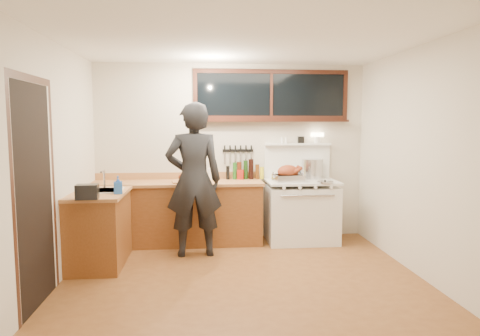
{
  "coord_description": "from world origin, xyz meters",
  "views": [
    {
      "loc": [
        -0.45,
        -4.64,
        1.73
      ],
      "look_at": [
        0.05,
        0.85,
        1.15
      ],
      "focal_mm": 32.0,
      "sensor_mm": 36.0,
      "label": 1
    }
  ],
  "objects": [
    {
      "name": "cutting_board",
      "position": [
        -0.67,
        1.36,
        0.95
      ],
      "size": [
        0.42,
        0.34,
        0.14
      ],
      "color": "#AA7343",
      "rests_on": "counter_back"
    },
    {
      "name": "vintage_stove",
      "position": [
        1.0,
        1.41,
        0.47
      ],
      "size": [
        1.02,
        0.74,
        1.59
      ],
      "color": "white",
      "rests_on": "ground"
    },
    {
      "name": "man",
      "position": [
        -0.55,
        0.87,
        1.0
      ],
      "size": [
        0.76,
        0.53,
        2.0
      ],
      "color": "black",
      "rests_on": "ground"
    },
    {
      "name": "stockpot",
      "position": [
        1.2,
        1.59,
        1.05
      ],
      "size": [
        0.42,
        0.42,
        0.3
      ],
      "color": "silver",
      "rests_on": "vintage_stove"
    },
    {
      "name": "toaster",
      "position": [
        -1.7,
        0.12,
        0.98
      ],
      "size": [
        0.25,
        0.18,
        0.16
      ],
      "color": "black",
      "rests_on": "counter_left"
    },
    {
      "name": "coffee_tin",
      "position": [
        0.13,
        1.62,
        0.97
      ],
      "size": [
        0.11,
        0.1,
        0.14
      ],
      "color": "maroon",
      "rests_on": "counter_back"
    },
    {
      "name": "saucepan",
      "position": [
        0.98,
        1.7,
        0.96
      ],
      "size": [
        0.18,
        0.29,
        0.12
      ],
      "color": "silver",
      "rests_on": "vintage_stove"
    },
    {
      "name": "pot_lid",
      "position": [
        1.27,
        1.13,
        0.91
      ],
      "size": [
        0.25,
        0.25,
        0.04
      ],
      "color": "silver",
      "rests_on": "vintage_stove"
    },
    {
      "name": "bottle_cluster",
      "position": [
        0.21,
        1.63,
        1.03
      ],
      "size": [
        0.56,
        0.07,
        0.3
      ],
      "color": "black",
      "rests_on": "counter_back"
    },
    {
      "name": "counter_left",
      "position": [
        -1.7,
        0.62,
        0.45
      ],
      "size": [
        0.64,
        1.09,
        0.9
      ],
      "color": "brown",
      "rests_on": "ground"
    },
    {
      "name": "sink_unit",
      "position": [
        -1.68,
        0.7,
        0.85
      ],
      "size": [
        0.5,
        0.45,
        0.37
      ],
      "color": "white",
      "rests_on": "counter_left"
    },
    {
      "name": "knife_strip",
      "position": [
        0.1,
        1.73,
        1.31
      ],
      "size": [
        0.46,
        0.03,
        0.28
      ],
      "color": "black",
      "rests_on": "room_shell"
    },
    {
      "name": "left_doorway",
      "position": [
        -1.99,
        -0.55,
        1.09
      ],
      "size": [
        0.02,
        1.04,
        2.17
      ],
      "color": "black",
      "rests_on": "ground"
    },
    {
      "name": "pitcher",
      "position": [
        -0.34,
        1.61,
        0.99
      ],
      "size": [
        0.12,
        0.12,
        0.17
      ],
      "color": "white",
      "rests_on": "counter_back"
    },
    {
      "name": "soap_bottle",
      "position": [
        -1.43,
        0.45,
        1.01
      ],
      "size": [
        0.11,
        0.11,
        0.21
      ],
      "color": "blue",
      "rests_on": "counter_left"
    },
    {
      "name": "back_window",
      "position": [
        0.6,
        1.72,
        2.06
      ],
      "size": [
        2.32,
        0.13,
        0.77
      ],
      "color": "black",
      "rests_on": "room_shell"
    },
    {
      "name": "ground_plane",
      "position": [
        0.0,
        0.0,
        -0.01
      ],
      "size": [
        4.0,
        3.5,
        0.02
      ],
      "primitive_type": "cube",
      "color": "brown"
    },
    {
      "name": "roast_turkey",
      "position": [
        0.78,
        1.32,
        1.0
      ],
      "size": [
        0.44,
        0.35,
        0.24
      ],
      "color": "silver",
      "rests_on": "vintage_stove"
    },
    {
      "name": "counter_back",
      "position": [
        -0.8,
        1.45,
        0.45
      ],
      "size": [
        2.44,
        0.64,
        1.0
      ],
      "color": "brown",
      "rests_on": "ground"
    },
    {
      "name": "room_shell",
      "position": [
        0.0,
        0.0,
        1.65
      ],
      "size": [
        4.1,
        3.6,
        2.65
      ],
      "color": "beige",
      "rests_on": "ground"
    }
  ]
}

